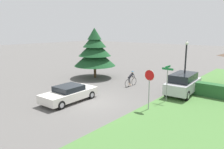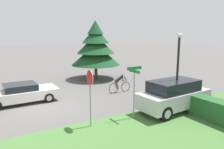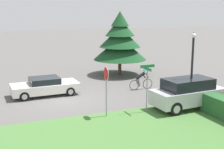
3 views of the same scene
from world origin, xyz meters
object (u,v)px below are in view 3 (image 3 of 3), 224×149
at_px(parked_suv_right, 188,93).
at_px(conifer_tall_near, 120,41).
at_px(street_name_sign, 147,80).
at_px(stop_sign, 106,81).
at_px(sedan_left_lane, 45,87).
at_px(cyclist, 141,80).
at_px(street_lamp, 192,64).

bearing_deg(parked_suv_right, conifer_tall_near, 86.06).
bearing_deg(parked_suv_right, street_name_sign, 170.89).
xyz_separation_m(parked_suv_right, stop_sign, (-0.44, -5.08, 1.07)).
relative_size(sedan_left_lane, street_name_sign, 1.64).
xyz_separation_m(cyclist, street_lamp, (5.03, 0.75, 1.98)).
bearing_deg(conifer_tall_near, stop_sign, -27.34).
bearing_deg(sedan_left_lane, parked_suv_right, -40.67).
height_order(stop_sign, street_name_sign, stop_sign).
bearing_deg(street_name_sign, stop_sign, -94.02).
distance_m(sedan_left_lane, conifer_tall_near, 9.11).
height_order(street_lamp, conifer_tall_near, conifer_tall_near).
bearing_deg(cyclist, street_lamp, -79.61).
relative_size(stop_sign, conifer_tall_near, 0.49).
height_order(sedan_left_lane, stop_sign, stop_sign).
height_order(sedan_left_lane, street_name_sign, street_name_sign).
distance_m(cyclist, street_lamp, 5.46).
bearing_deg(cyclist, stop_sign, -132.70).
height_order(parked_suv_right, street_name_sign, street_name_sign).
bearing_deg(street_name_sign, parked_suv_right, 84.16).
relative_size(cyclist, parked_suv_right, 0.41).
height_order(stop_sign, conifer_tall_near, conifer_tall_near).
bearing_deg(street_lamp, parked_suv_right, -90.14).
relative_size(sedan_left_lane, conifer_tall_near, 0.80).
height_order(sedan_left_lane, cyclist, cyclist).
distance_m(stop_sign, conifer_tall_near, 11.38).
height_order(cyclist, parked_suv_right, parked_suv_right).
bearing_deg(street_name_sign, conifer_tall_near, 164.86).
bearing_deg(street_lamp, sedan_left_lane, -128.39).
xyz_separation_m(stop_sign, street_lamp, (0.44, 5.27, 0.69)).
bearing_deg(parked_suv_right, stop_sign, 171.76).
height_order(sedan_left_lane, parked_suv_right, parked_suv_right).
height_order(sedan_left_lane, street_lamp, street_lamp).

